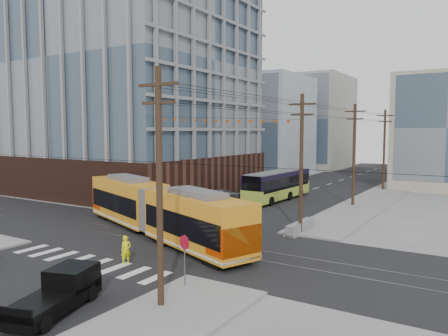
{
  "coord_description": "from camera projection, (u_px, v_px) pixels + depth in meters",
  "views": [
    {
      "loc": [
        21.28,
        -21.06,
        8.16
      ],
      "look_at": [
        1.12,
        11.43,
        4.87
      ],
      "focal_mm": 35.0,
      "sensor_mm": 36.0,
      "label": 1
    }
  ],
  "objects": [
    {
      "name": "pedestrian",
      "position": [
        126.0,
        250.0,
        26.69
      ],
      "size": [
        0.63,
        0.75,
        1.75
      ],
      "primitive_type": "imported",
      "rotation": [
        0.0,
        0.0,
        1.18
      ],
      "color": "#EEFB0F",
      "rests_on": "ground"
    },
    {
      "name": "utility_pole_far",
      "position": [
        404.0,
        147.0,
        72.18
      ],
      "size": [
        0.3,
        0.3,
        11.0
      ],
      "primitive_type": "cylinder",
      "color": "black",
      "rests_on": "ground"
    },
    {
      "name": "parked_car_white",
      "position": [
        206.0,
        200.0,
        46.95
      ],
      "size": [
        2.17,
        4.9,
        1.4
      ],
      "primitive_type": "imported",
      "rotation": [
        0.0,
        0.0,
        3.1
      ],
      "color": "silver",
      "rests_on": "ground"
    },
    {
      "name": "stop_sign",
      "position": [
        185.0,
        263.0,
        22.58
      ],
      "size": [
        0.99,
        0.99,
        2.62
      ],
      "primitive_type": null,
      "rotation": [
        0.0,
        0.0,
        -0.29
      ],
      "color": "maroon",
      "rests_on": "ground"
    },
    {
      "name": "bg_bldg_nw_near",
      "position": [
        256.0,
        126.0,
        81.89
      ],
      "size": [
        18.0,
        16.0,
        18.0
      ],
      "primitive_type": "cube",
      "color": "#8C99A5",
      "rests_on": "ground"
    },
    {
      "name": "office_building",
      "position": [
        125.0,
        85.0,
        59.52
      ],
      "size": [
        30.0,
        25.0,
        28.6
      ],
      "primitive_type": "cube",
      "color": "#381E16",
      "rests_on": "ground"
    },
    {
      "name": "ground",
      "position": [
        122.0,
        251.0,
        29.71
      ],
      "size": [
        160.0,
        160.0,
        0.0
      ],
      "primitive_type": "plane",
      "color": "slate"
    },
    {
      "name": "city_bus",
      "position": [
        278.0,
        185.0,
        51.38
      ],
      "size": [
        3.11,
        12.48,
        3.51
      ],
      "primitive_type": null,
      "rotation": [
        0.0,
        0.0,
        -0.03
      ],
      "color": "black",
      "rests_on": "ground"
    },
    {
      "name": "streetcar",
      "position": [
        158.0,
        210.0,
        33.75
      ],
      "size": [
        20.6,
        10.61,
        4.05
      ],
      "primitive_type": null,
      "rotation": [
        0.0,
        0.0,
        -0.38
      ],
      "color": "orange",
      "rests_on": "ground"
    },
    {
      "name": "pickup_truck",
      "position": [
        53.0,
        295.0,
        19.45
      ],
      "size": [
        3.21,
        5.39,
        1.73
      ],
      "primitive_type": null,
      "rotation": [
        0.0,
        0.0,
        0.29
      ],
      "color": "black",
      "rests_on": "ground"
    },
    {
      "name": "utility_pole_near",
      "position": [
        159.0,
        190.0,
        19.7
      ],
      "size": [
        0.3,
        0.3,
        11.0
      ],
      "primitive_type": "cylinder",
      "color": "black",
      "rests_on": "ground"
    },
    {
      "name": "bg_bldg_nw_far",
      "position": [
        310.0,
        122.0,
        97.16
      ],
      "size": [
        16.0,
        18.0,
        20.0
      ],
      "primitive_type": "cube",
      "color": "gray",
      "rests_on": "ground"
    },
    {
      "name": "parked_car_grey",
      "position": [
        224.0,
        195.0,
        51.06
      ],
      "size": [
        3.7,
        5.23,
        1.32
      ],
      "primitive_type": "imported",
      "rotation": [
        0.0,
        0.0,
        2.79
      ],
      "color": "slate",
      "rests_on": "ground"
    },
    {
      "name": "jersey_barrier",
      "position": [
        300.0,
        227.0,
        35.03
      ],
      "size": [
        1.04,
        4.35,
        0.87
      ],
      "primitive_type": "cube",
      "rotation": [
        0.0,
        0.0,
        -0.02
      ],
      "color": "slate",
      "rests_on": "ground"
    },
    {
      "name": "parked_car_silver",
      "position": [
        177.0,
        204.0,
        43.88
      ],
      "size": [
        3.55,
        5.18,
        1.62
      ],
      "primitive_type": "imported",
      "rotation": [
        0.0,
        0.0,
        2.72
      ],
      "color": "#ACACAC",
      "rests_on": "ground"
    }
  ]
}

